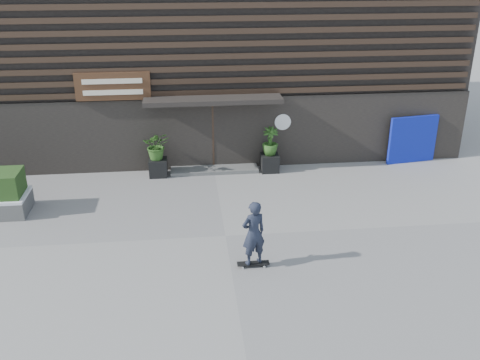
{
  "coord_description": "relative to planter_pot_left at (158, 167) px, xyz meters",
  "views": [
    {
      "loc": [
        -0.98,
        -12.6,
        7.08
      ],
      "look_at": [
        0.52,
        1.18,
        1.1
      ],
      "focal_mm": 40.28,
      "sensor_mm": 36.0,
      "label": 1
    }
  ],
  "objects": [
    {
      "name": "planter_pot_left",
      "position": [
        0.0,
        0.0,
        0.0
      ],
      "size": [
        0.6,
        0.6,
        0.6
      ],
      "primitive_type": "cube",
      "color": "black",
      "rests_on": "ground"
    },
    {
      "name": "ground",
      "position": [
        1.9,
        -4.4,
        -0.3
      ],
      "size": [
        80.0,
        80.0,
        0.0
      ],
      "primitive_type": "plane",
      "color": "gray",
      "rests_on": "ground"
    },
    {
      "name": "building",
      "position": [
        1.9,
        5.56,
        3.69
      ],
      "size": [
        18.0,
        11.0,
        8.0
      ],
      "color": "black",
      "rests_on": "ground"
    },
    {
      "name": "bamboo_left",
      "position": [
        0.0,
        0.0,
        0.78
      ],
      "size": [
        0.86,
        0.75,
        0.96
      ],
      "primitive_type": "imported",
      "color": "#2D591E",
      "rests_on": "planter_pot_left"
    },
    {
      "name": "entrance_step",
      "position": [
        1.9,
        0.2,
        -0.24
      ],
      "size": [
        3.0,
        0.8,
        0.12
      ],
      "primitive_type": "cube",
      "color": "#4F4F4D",
      "rests_on": "ground"
    },
    {
      "name": "blue_tarp",
      "position": [
        8.97,
        0.3,
        0.55
      ],
      "size": [
        1.81,
        0.39,
        1.7
      ],
      "primitive_type": "cube",
      "rotation": [
        0.0,
        0.0,
        0.15
      ],
      "color": "#0C19A7",
      "rests_on": "ground"
    },
    {
      "name": "planter_pot_right",
      "position": [
        3.8,
        0.0,
        0.0
      ],
      "size": [
        0.6,
        0.6,
        0.6
      ],
      "primitive_type": "cube",
      "color": "black",
      "rests_on": "ground"
    },
    {
      "name": "skateboarder",
      "position": [
        2.44,
        -5.97,
        0.6
      ],
      "size": [
        0.78,
        0.57,
        1.73
      ],
      "color": "black",
      "rests_on": "ground"
    },
    {
      "name": "bamboo_right",
      "position": [
        3.8,
        0.0,
        0.78
      ],
      "size": [
        0.54,
        0.54,
        0.96
      ],
      "primitive_type": "imported",
      "color": "#2D591E",
      "rests_on": "planter_pot_right"
    }
  ]
}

